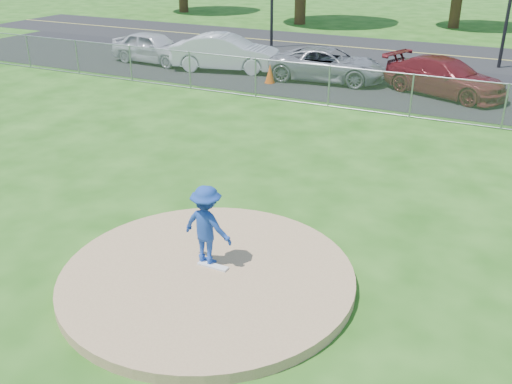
# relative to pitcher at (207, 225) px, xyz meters

# --- Properties ---
(ground) EXTENTS (120.00, 120.00, 0.00)m
(ground) POSITION_rel_pitcher_xyz_m (0.17, 9.69, -0.98)
(ground) COLOR #1D4F11
(ground) RESTS_ON ground
(pitchers_mound) EXTENTS (5.40, 5.40, 0.20)m
(pitchers_mound) POSITION_rel_pitcher_xyz_m (0.17, -0.31, -0.88)
(pitchers_mound) COLOR #A5815B
(pitchers_mound) RESTS_ON ground
(pitching_rubber) EXTENTS (0.60, 0.15, 0.04)m
(pitching_rubber) POSITION_rel_pitcher_xyz_m (0.17, -0.11, -0.76)
(pitching_rubber) COLOR white
(pitching_rubber) RESTS_ON pitchers_mound
(chain_link_fence) EXTENTS (40.00, 0.06, 1.50)m
(chain_link_fence) POSITION_rel_pitcher_xyz_m (0.17, 11.69, -0.23)
(chain_link_fence) COLOR gray
(chain_link_fence) RESTS_ON ground
(parking_lot) EXTENTS (50.00, 8.00, 0.01)m
(parking_lot) POSITION_rel_pitcher_xyz_m (0.17, 16.19, -0.97)
(parking_lot) COLOR black
(parking_lot) RESTS_ON ground
(street) EXTENTS (60.00, 7.00, 0.01)m
(street) POSITION_rel_pitcher_xyz_m (0.17, 23.69, -0.97)
(street) COLOR black
(street) RESTS_ON ground
(pitcher) EXTENTS (1.05, 0.66, 1.55)m
(pitcher) POSITION_rel_pitcher_xyz_m (0.00, 0.00, 0.00)
(pitcher) COLOR #1B3E99
(pitcher) RESTS_ON pitchers_mound
(traffic_cone) EXTENTS (0.41, 0.41, 0.80)m
(traffic_cone) POSITION_rel_pitcher_xyz_m (-5.31, 14.01, -0.57)
(traffic_cone) COLOR #E1520B
(traffic_cone) RESTS_ON parking_lot
(parked_car_silver) EXTENTS (4.50, 2.08, 1.49)m
(parked_car_silver) POSITION_rel_pitcher_xyz_m (-12.20, 15.24, -0.22)
(parked_car_silver) COLOR silver
(parked_car_silver) RESTS_ON parking_lot
(parked_car_white) EXTENTS (5.25, 2.85, 1.64)m
(parked_car_white) POSITION_rel_pitcher_xyz_m (-8.16, 15.30, -0.15)
(parked_car_white) COLOR silver
(parked_car_white) RESTS_ON parking_lot
(parked_car_gray) EXTENTS (5.17, 2.73, 1.39)m
(parked_car_gray) POSITION_rel_pitcher_xyz_m (-3.24, 15.50, -0.27)
(parked_car_gray) COLOR gray
(parked_car_gray) RESTS_ON parking_lot
(parked_car_darkred) EXTENTS (5.34, 3.66, 1.43)m
(parked_car_darkred) POSITION_rel_pitcher_xyz_m (1.68, 15.28, -0.25)
(parked_car_darkred) COLOR maroon
(parked_car_darkred) RESTS_ON parking_lot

